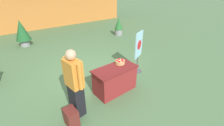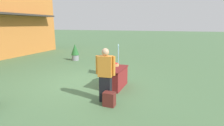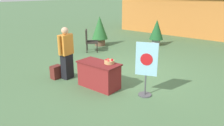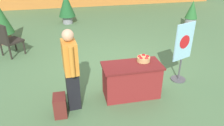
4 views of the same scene
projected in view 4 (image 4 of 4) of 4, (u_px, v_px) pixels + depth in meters
The scene contains 9 objects.
ground_plane at pixel (118, 66), 6.12m from camera, with size 120.00×120.00×0.00m, color #4C7047.
display_table at pixel (131, 80), 4.73m from camera, with size 1.26×0.62×0.75m.
apple_basket at pixel (143, 59), 4.69m from camera, with size 0.28×0.28×0.13m.
person_visitor at pixel (71, 70), 4.18m from camera, with size 0.30×0.61×1.65m.
backpack at pixel (60, 106), 4.22m from camera, with size 0.24×0.34×0.42m.
poster_board at pixel (183, 51), 5.10m from camera, with size 0.55×0.36×1.46m.
patio_chair at pixel (7, 39), 6.45m from camera, with size 0.78×0.78×1.03m.
potted_plant_far_right at pixel (66, 6), 9.36m from camera, with size 0.71×0.71×1.32m.
potted_plant_far_left at pixel (192, 13), 9.02m from camera, with size 0.51×0.51×1.09m.
Camera 4 is at (-1.29, -5.25, 2.88)m, focal length 35.00 mm.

